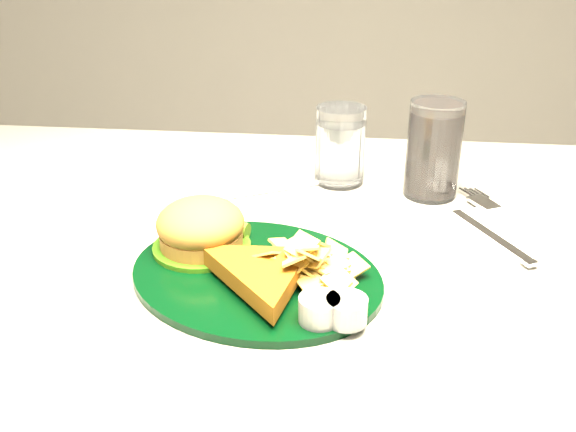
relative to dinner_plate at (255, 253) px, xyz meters
name	(u,v)px	position (x,y,z in m)	size (l,w,h in m)	color
dinner_plate	(255,253)	(0.00, 0.00, 0.00)	(0.28, 0.23, 0.06)	black
water_glass	(340,146)	(0.08, 0.28, 0.02)	(0.07, 0.07, 0.11)	white
cola_glass	(434,149)	(0.21, 0.25, 0.03)	(0.07, 0.07, 0.13)	black
fork_napkin	(490,232)	(0.27, 0.13, -0.02)	(0.15, 0.19, 0.01)	white
wrapped_straw	(277,189)	(-0.01, 0.24, -0.03)	(0.23, 0.08, 0.01)	white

